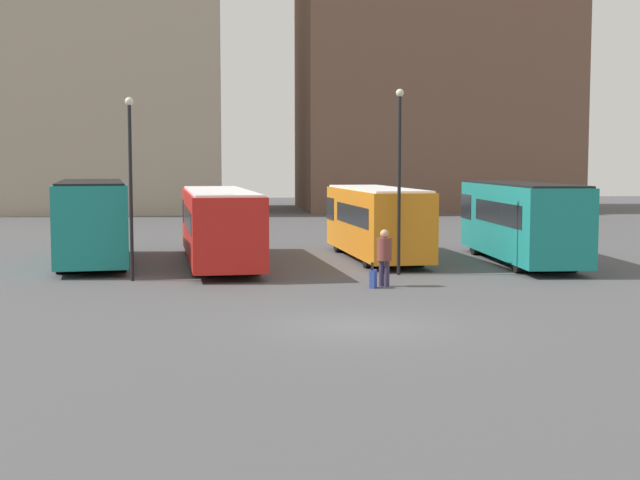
% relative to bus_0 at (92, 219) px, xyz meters
% --- Properties ---
extents(ground_plane, '(160.00, 160.00, 0.00)m').
position_rel_bus_0_xyz_m(ground_plane, '(8.49, -14.54, -1.78)').
color(ground_plane, '#4C4C4F').
extents(building_block_left, '(21.58, 16.27, 27.73)m').
position_rel_bus_0_xyz_m(building_block_left, '(-5.72, 39.95, 12.09)').
color(building_block_left, tan).
rests_on(building_block_left, ground_plane).
extents(building_block_right, '(22.11, 15.51, 21.21)m').
position_rel_bus_0_xyz_m(building_block_right, '(22.97, 39.95, 8.83)').
color(building_block_right, brown).
rests_on(building_block_right, ground_plane).
extents(bus_0, '(3.83, 9.82, 3.28)m').
position_rel_bus_0_xyz_m(bus_0, '(0.00, 0.00, 0.00)').
color(bus_0, '#19847F').
rests_on(bus_0, ground_plane).
extents(bus_1, '(3.39, 12.04, 2.93)m').
position_rel_bus_0_xyz_m(bus_1, '(5.00, -0.52, -0.17)').
color(bus_1, red).
rests_on(bus_1, ground_plane).
extents(bus_2, '(3.00, 9.84, 2.97)m').
position_rel_bus_0_xyz_m(bus_2, '(11.48, 0.56, -0.16)').
color(bus_2, orange).
rests_on(bus_2, ground_plane).
extents(bus_3, '(2.83, 10.42, 3.20)m').
position_rel_bus_0_xyz_m(bus_3, '(16.98, -1.44, -0.04)').
color(bus_3, '#19847F').
rests_on(bus_3, ground_plane).
extents(traveler, '(0.63, 0.63, 1.85)m').
position_rel_bus_0_xyz_m(traveler, '(10.35, -7.65, -0.67)').
color(traveler, '#382D4C').
rests_on(traveler, ground_plane).
extents(suitcase, '(0.30, 0.41, 0.84)m').
position_rel_bus_0_xyz_m(suitcase, '(9.94, -7.97, -1.48)').
color(suitcase, '#334CB2').
rests_on(suitcase, ground_plane).
extents(lamp_post_0, '(0.28, 0.28, 6.59)m').
position_rel_bus_0_xyz_m(lamp_post_0, '(11.40, -4.80, 2.04)').
color(lamp_post_0, black).
rests_on(lamp_post_0, ground_plane).
extents(lamp_post_1, '(0.28, 0.28, 6.18)m').
position_rel_bus_0_xyz_m(lamp_post_1, '(2.09, -5.39, 1.83)').
color(lamp_post_1, black).
rests_on(lamp_post_1, ground_plane).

